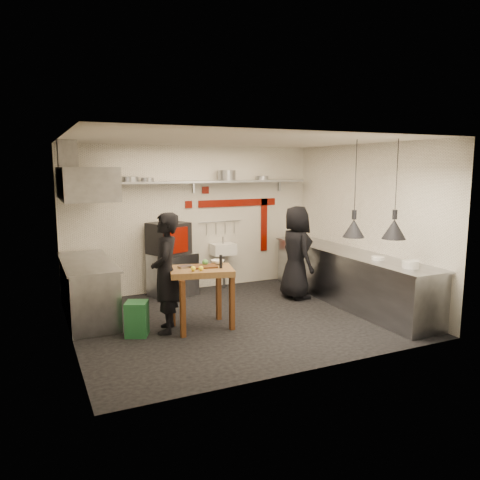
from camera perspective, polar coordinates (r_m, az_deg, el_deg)
name	(u,v)px	position (r m, az deg, el deg)	size (l,w,h in m)	color
floor	(238,319)	(7.58, -0.24, -9.57)	(5.00, 5.00, 0.00)	black
ceiling	(238,140)	(7.20, -0.26, 12.08)	(5.00, 5.00, 0.00)	beige
wall_back	(193,219)	(9.19, -5.70, 2.62)	(5.00, 0.04, 2.80)	white
wall_front	(314,255)	(5.44, 8.98, -1.82)	(5.00, 0.04, 2.80)	white
wall_left	(67,243)	(6.63, -20.30, -0.34)	(0.04, 4.20, 2.80)	white
wall_right	(366,224)	(8.59, 15.10, 1.91)	(0.04, 4.20, 2.80)	white
red_band_horiz	(238,203)	(9.50, -0.25, 4.56)	(1.70, 0.02, 0.14)	#6A0C02
red_band_vert	(264,225)	(9.81, 2.94, 1.87)	(0.14, 0.02, 1.10)	#6A0C02
red_tile_a	(205,190)	(9.22, -4.24, 6.08)	(0.14, 0.02, 0.14)	#6A0C02
red_tile_b	(189,205)	(9.12, -6.28, 4.32)	(0.14, 0.02, 0.14)	#6A0C02
back_shelf	(196,182)	(8.97, -5.39, 7.08)	(4.60, 0.34, 0.04)	gray
shelf_bracket_left	(91,189)	(8.69, -17.69, 5.98)	(0.04, 0.06, 0.24)	gray
shelf_bracket_mid	(193,187)	(9.12, -5.70, 6.47)	(0.04, 0.06, 0.24)	gray
shelf_bracket_right	(279,185)	(9.91, 4.81, 6.68)	(0.04, 0.06, 0.24)	gray
pan_far_left	(130,179)	(8.64, -13.23, 7.24)	(0.29, 0.29, 0.09)	gray
pan_mid_left	(147,179)	(8.71, -11.22, 7.25)	(0.23, 0.23, 0.07)	gray
stock_pot	(227,175)	(9.20, -1.64, 7.90)	(0.35, 0.35, 0.20)	gray
pan_right	(262,178)	(9.54, 2.71, 7.57)	(0.25, 0.25, 0.08)	gray
oven_stand	(173,275)	(8.89, -8.21, -4.20)	(0.73, 0.67, 0.80)	gray
combi_oven	(168,238)	(8.79, -8.72, 0.22)	(0.64, 0.60, 0.58)	black
oven_door	(176,241)	(8.48, -7.82, -0.07)	(0.54, 0.03, 0.46)	#6A0C02
oven_glass	(174,241)	(8.45, -8.04, -0.11)	(0.37, 0.02, 0.34)	black
hand_sink	(223,249)	(9.31, -2.08, -1.12)	(0.46, 0.34, 0.22)	white
sink_tap	(223,240)	(9.28, -2.08, -0.03)	(0.03, 0.03, 0.14)	gray
sink_drain	(224,271)	(9.36, -1.97, -3.81)	(0.06, 0.06, 0.66)	gray
utensil_rail	(220,221)	(9.36, -2.43, 2.27)	(0.02, 0.02, 0.90)	gray
counter_right	(348,278)	(8.54, 13.03, -4.53)	(0.70, 3.80, 0.90)	gray
counter_right_top	(349,252)	(8.45, 13.14, -1.46)	(0.76, 3.90, 0.03)	gray
plate_stack	(410,264)	(7.33, 20.07, -2.79)	(0.25, 0.25, 0.11)	white
small_bowl_right	(378,258)	(7.80, 16.46, -2.15)	(0.21, 0.21, 0.05)	white
counter_left	(88,291)	(7.88, -18.01, -5.88)	(0.70, 1.90, 0.90)	gray
counter_left_top	(87,262)	(7.78, -18.18, -2.56)	(0.76, 2.00, 0.03)	gray
extractor_hood	(86,183)	(7.64, -18.25, 6.58)	(0.78, 1.60, 0.50)	gray
hood_duct	(67,157)	(7.62, -20.29, 9.48)	(0.28, 0.28, 0.50)	gray
green_bin	(137,319)	(6.95, -12.46, -9.36)	(0.30, 0.30, 0.50)	#1C5B2E
prep_table	(202,298)	(7.06, -4.70, -7.08)	(0.92, 0.64, 0.92)	brown
cutting_board	(204,266)	(7.00, -4.39, -3.23)	(0.37, 0.26, 0.03)	#542D13
pepper_mill	(221,262)	(6.91, -2.35, -2.64)	(0.05, 0.05, 0.20)	black
lemon_a	(193,269)	(6.74, -5.73, -3.49)	(0.07, 0.07, 0.07)	yellow
lemon_b	(201,268)	(6.75, -4.78, -3.47)	(0.07, 0.07, 0.07)	yellow
veg_ball	(205,262)	(7.10, -4.27, -2.75)	(0.09, 0.09, 0.09)	#498C3C
steel_tray	(185,267)	(7.00, -6.70, -3.26)	(0.20, 0.13, 0.03)	gray
bowl	(218,262)	(7.21, -2.75, -2.70)	(0.20, 0.20, 0.06)	white
heat_lamp_near	(355,189)	(7.20, 13.87, 6.04)	(0.33, 0.33, 1.45)	black
heat_lamp_far	(396,190)	(7.19, 18.49, 5.84)	(0.35, 0.35, 1.45)	black
chef_left	(166,273)	(6.88, -9.04, -3.99)	(0.64, 0.42, 1.76)	black
chef_right	(296,252)	(8.61, 6.86, -1.52)	(0.83, 0.54, 1.70)	black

